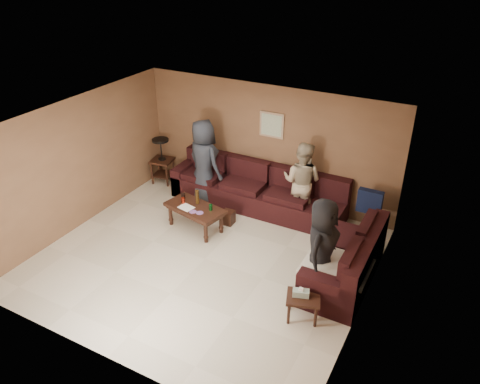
{
  "coord_description": "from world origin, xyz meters",
  "views": [
    {
      "loc": [
        3.68,
        -5.6,
        5.0
      ],
      "look_at": [
        0.25,
        0.85,
        1.0
      ],
      "focal_mm": 35.0,
      "sensor_mm": 36.0,
      "label": 1
    }
  ],
  "objects_px": {
    "person_middle": "(302,181)",
    "sectional_sofa": "(282,215)",
    "side_table_right": "(303,299)",
    "person_right": "(321,247)",
    "end_table_left": "(162,160)",
    "waste_bin": "(228,217)",
    "person_left": "(204,161)",
    "coffee_table": "(195,210)"
  },
  "relations": [
    {
      "from": "person_middle",
      "to": "sectional_sofa",
      "type": "bearing_deg",
      "value": 76.86
    },
    {
      "from": "side_table_right",
      "to": "person_right",
      "type": "distance_m",
      "value": 0.86
    },
    {
      "from": "end_table_left",
      "to": "side_table_right",
      "type": "xyz_separation_m",
      "value": [
        4.45,
        -2.63,
        -0.2
      ]
    },
    {
      "from": "sectional_sofa",
      "to": "person_right",
      "type": "xyz_separation_m",
      "value": [
        1.21,
        -1.34,
        0.49
      ]
    },
    {
      "from": "waste_bin",
      "to": "person_left",
      "type": "height_order",
      "value": "person_left"
    },
    {
      "from": "side_table_right",
      "to": "waste_bin",
      "type": "xyz_separation_m",
      "value": [
        -2.24,
        1.76,
        -0.22
      ]
    },
    {
      "from": "person_right",
      "to": "end_table_left",
      "type": "bearing_deg",
      "value": 68.96
    },
    {
      "from": "coffee_table",
      "to": "person_left",
      "type": "relative_size",
      "value": 0.7
    },
    {
      "from": "waste_bin",
      "to": "person_middle",
      "type": "height_order",
      "value": "person_middle"
    },
    {
      "from": "end_table_left",
      "to": "person_middle",
      "type": "relative_size",
      "value": 0.65
    },
    {
      "from": "sectional_sofa",
      "to": "person_middle",
      "type": "xyz_separation_m",
      "value": [
        0.14,
        0.58,
        0.49
      ]
    },
    {
      "from": "side_table_right",
      "to": "person_left",
      "type": "height_order",
      "value": "person_left"
    },
    {
      "from": "sectional_sofa",
      "to": "waste_bin",
      "type": "bearing_deg",
      "value": -163.45
    },
    {
      "from": "coffee_table",
      "to": "waste_bin",
      "type": "height_order",
      "value": "coffee_table"
    },
    {
      "from": "person_middle",
      "to": "person_right",
      "type": "height_order",
      "value": "person_right"
    },
    {
      "from": "coffee_table",
      "to": "side_table_right",
      "type": "xyz_separation_m",
      "value": [
        2.71,
        -1.31,
        -0.05
      ]
    },
    {
      "from": "coffee_table",
      "to": "person_middle",
      "type": "height_order",
      "value": "person_middle"
    },
    {
      "from": "person_left",
      "to": "end_table_left",
      "type": "bearing_deg",
      "value": 9.3
    },
    {
      "from": "side_table_right",
      "to": "waste_bin",
      "type": "distance_m",
      "value": 2.86
    },
    {
      "from": "person_left",
      "to": "person_middle",
      "type": "xyz_separation_m",
      "value": [
        2.08,
        0.26,
        -0.08
      ]
    },
    {
      "from": "person_right",
      "to": "waste_bin",
      "type": "bearing_deg",
      "value": 67.29
    },
    {
      "from": "side_table_right",
      "to": "waste_bin",
      "type": "relative_size",
      "value": 2.17
    },
    {
      "from": "coffee_table",
      "to": "side_table_right",
      "type": "relative_size",
      "value": 2.13
    },
    {
      "from": "person_middle",
      "to": "person_left",
      "type": "bearing_deg",
      "value": 7.08
    },
    {
      "from": "side_table_right",
      "to": "end_table_left",
      "type": "bearing_deg",
      "value": 149.38
    },
    {
      "from": "sectional_sofa",
      "to": "end_table_left",
      "type": "distance_m",
      "value": 3.28
    },
    {
      "from": "end_table_left",
      "to": "person_left",
      "type": "relative_size",
      "value": 0.59
    },
    {
      "from": "sectional_sofa",
      "to": "coffee_table",
      "type": "xyz_separation_m",
      "value": [
        -1.49,
        -0.75,
        0.08
      ]
    },
    {
      "from": "side_table_right",
      "to": "person_right",
      "type": "xyz_separation_m",
      "value": [
        -0.01,
        0.73,
        0.46
      ]
    },
    {
      "from": "sectional_sofa",
      "to": "side_table_right",
      "type": "distance_m",
      "value": 2.4
    },
    {
      "from": "coffee_table",
      "to": "end_table_left",
      "type": "height_order",
      "value": "end_table_left"
    },
    {
      "from": "coffee_table",
      "to": "waste_bin",
      "type": "xyz_separation_m",
      "value": [
        0.47,
        0.45,
        -0.28
      ]
    },
    {
      "from": "side_table_right",
      "to": "person_left",
      "type": "bearing_deg",
      "value": 142.9
    },
    {
      "from": "person_middle",
      "to": "end_table_left",
      "type": "bearing_deg",
      "value": 0.3
    },
    {
      "from": "sectional_sofa",
      "to": "end_table_left",
      "type": "relative_size",
      "value": 4.41
    },
    {
      "from": "sectional_sofa",
      "to": "person_left",
      "type": "bearing_deg",
      "value": 170.53
    },
    {
      "from": "side_table_right",
      "to": "person_middle",
      "type": "height_order",
      "value": "person_middle"
    },
    {
      "from": "end_table_left",
      "to": "person_right",
      "type": "distance_m",
      "value": 4.84
    },
    {
      "from": "sectional_sofa",
      "to": "person_right",
      "type": "relative_size",
      "value": 2.85
    },
    {
      "from": "sectional_sofa",
      "to": "person_middle",
      "type": "bearing_deg",
      "value": 76.79
    },
    {
      "from": "sectional_sofa",
      "to": "waste_bin",
      "type": "distance_m",
      "value": 1.08
    },
    {
      "from": "coffee_table",
      "to": "side_table_right",
      "type": "height_order",
      "value": "coffee_table"
    }
  ]
}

